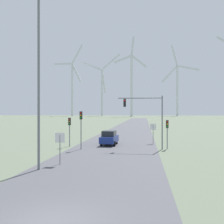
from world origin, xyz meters
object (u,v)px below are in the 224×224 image
object	(u,v)px
stop_sign_near	(60,142)
traffic_light_post_mid_left	(81,122)
traffic_light_post_near_right	(167,128)
wind_turbine_left	(102,87)
traffic_light_post_near_left	(69,125)
car_approaching	(109,138)
wind_turbine_center	(132,80)
wind_turbine_right	(177,85)
traffic_light_mast_overhead	(147,111)
wind_turbine_far_left	(72,84)
stop_sign_far	(153,130)
streetlamp	(39,63)

from	to	relation	value
stop_sign_near	traffic_light_post_mid_left	world-z (taller)	traffic_light_post_mid_left
stop_sign_near	traffic_light_post_near_right	bearing A→B (deg)	46.99
traffic_light_post_near_right	wind_turbine_left	world-z (taller)	wind_turbine_left
traffic_light_post_near_left	car_approaching	bearing A→B (deg)	25.45
wind_turbine_left	stop_sign_near	bearing A→B (deg)	-81.46
wind_turbine_center	wind_turbine_right	distance (m)	58.45
wind_turbine_right	traffic_light_post_near_right	bearing A→B (deg)	-97.19
stop_sign_near	car_approaching	distance (m)	12.93
traffic_light_mast_overhead	car_approaching	world-z (taller)	traffic_light_mast_overhead
traffic_light_post_near_left	wind_turbine_far_left	distance (m)	236.38
wind_turbine_far_left	wind_turbine_left	bearing A→B (deg)	19.39
stop_sign_far	traffic_light_post_near_right	xyz separation A→B (m)	(1.43, -4.90, 0.56)
traffic_light_post_near_right	wind_turbine_center	size ratio (longest dim) A/B	0.05
stop_sign_far	car_approaching	distance (m)	6.13
stop_sign_far	wind_turbine_left	distance (m)	237.44
streetlamp	stop_sign_near	world-z (taller)	streetlamp
stop_sign_near	stop_sign_far	bearing A→B (deg)	62.03
traffic_light_post_mid_left	car_approaching	world-z (taller)	traffic_light_post_mid_left
streetlamp	stop_sign_far	world-z (taller)	streetlamp
traffic_light_post_near_left	traffic_light_mast_overhead	distance (m)	9.52
streetlamp	stop_sign_far	distance (m)	20.10
stop_sign_far	wind_turbine_right	bearing A→B (deg)	82.32
traffic_light_post_near_right	traffic_light_mast_overhead	bearing A→B (deg)	-167.75
wind_turbine_left	streetlamp	bearing A→B (deg)	-81.74
traffic_light_post_near_left	wind_turbine_center	world-z (taller)	wind_turbine_center
traffic_light_post_near_left	wind_turbine_far_left	size ratio (longest dim) A/B	0.05
streetlamp	car_approaching	distance (m)	16.63
traffic_light_post_mid_left	streetlamp	bearing A→B (deg)	-93.15
traffic_light_post_near_right	traffic_light_post_mid_left	distance (m)	9.87
streetlamp	traffic_light_post_near_left	world-z (taller)	streetlamp
stop_sign_near	stop_sign_far	world-z (taller)	stop_sign_far
wind_turbine_far_left	wind_turbine_left	distance (m)	30.54
traffic_light_post_near_left	car_approaching	xyz separation A→B (m)	(4.59, 2.18, -1.67)
traffic_light_post_mid_left	car_approaching	size ratio (longest dim) A/B	1.02
traffic_light_mast_overhead	wind_turbine_far_left	distance (m)	239.75
traffic_light_post_near_left	traffic_light_mast_overhead	xyz separation A→B (m)	(9.30, -0.98, 1.78)
traffic_light_mast_overhead	wind_turbine_left	xyz separation A→B (m)	(-44.01, 236.85, 25.71)
traffic_light_post_near_left	car_approaching	size ratio (longest dim) A/B	0.84
car_approaching	traffic_light_post_mid_left	bearing A→B (deg)	-121.88
stop_sign_far	wind_turbine_left	bearing A→B (deg)	100.99
stop_sign_far	streetlamp	bearing A→B (deg)	-117.48
stop_sign_near	wind_turbine_far_left	distance (m)	247.13
stop_sign_far	traffic_light_post_near_left	distance (m)	11.16
stop_sign_near	stop_sign_far	size ratio (longest dim) A/B	0.96
streetlamp	car_approaching	xyz separation A→B (m)	(3.23, 14.77, -6.93)
traffic_light_post_mid_left	traffic_light_mast_overhead	size ratio (longest dim) A/B	0.71
stop_sign_far	wind_turbine_far_left	size ratio (longest dim) A/B	0.04
streetlamp	stop_sign_far	size ratio (longest dim) A/B	4.91
stop_sign_near	wind_turbine_far_left	bearing A→B (deg)	105.55
wind_turbine_right	traffic_light_post_mid_left	bearing A→B (deg)	-99.42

